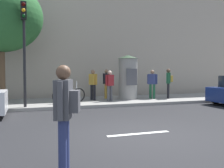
{
  "coord_description": "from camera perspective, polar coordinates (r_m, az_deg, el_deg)",
  "views": [
    {
      "loc": [
        -2.8,
        -6.08,
        1.67
      ],
      "look_at": [
        -0.1,
        2.0,
        1.26
      ],
      "focal_mm": 39.8,
      "sensor_mm": 36.0,
      "label": 1
    }
  ],
  "objects": [
    {
      "name": "pedestrian_in_dark_shirt",
      "position": [
        14.4,
        -1.29,
        0.66
      ],
      "size": [
        0.5,
        0.55,
        1.68
      ],
      "color": "#B78C33",
      "rests_on": "sidewalk_curb"
    },
    {
      "name": "building_backdrop",
      "position": [
        18.79,
        -9.81,
        15.85
      ],
      "size": [
        36.0,
        5.0,
        11.89
      ],
      "primitive_type": "cube",
      "color": "#B7A893",
      "rests_on": "ground_plane"
    },
    {
      "name": "street_tree",
      "position": [
        13.52,
        -24.23,
        13.88
      ],
      "size": [
        4.0,
        4.0,
        5.9
      ],
      "color": "brown",
      "rests_on": "sidewalk_curb"
    },
    {
      "name": "pedestrian_in_light_jacket",
      "position": [
        13.04,
        -0.53,
        0.13
      ],
      "size": [
        0.53,
        0.38,
        1.6
      ],
      "color": "#4C4C51",
      "rests_on": "sidewalk_curb"
    },
    {
      "name": "pedestrian_in_red_top",
      "position": [
        13.59,
        -4.4,
        0.39
      ],
      "size": [
        0.42,
        0.53,
        1.65
      ],
      "color": "black",
      "rests_on": "sidewalk_curb"
    },
    {
      "name": "pedestrian_with_bag",
      "position": [
        14.44,
        9.24,
        0.46
      ],
      "size": [
        0.47,
        0.46,
        1.64
      ],
      "color": "#1E5938",
      "rests_on": "sidewalk_curb"
    },
    {
      "name": "bicycle_leaning",
      "position": [
        12.5,
        -9.82,
        -2.5
      ],
      "size": [
        1.71,
        0.56,
        1.09
      ],
      "color": "black",
      "rests_on": "sidewalk_curb"
    },
    {
      "name": "ground_plane",
      "position": [
        6.9,
        6.18,
        -11.3
      ],
      "size": [
        80.0,
        80.0,
        0.0
      ],
      "primitive_type": "plane",
      "color": "#232326"
    },
    {
      "name": "poster_column",
      "position": [
        14.07,
        3.69,
        1.67
      ],
      "size": [
        1.17,
        1.17,
        2.49
      ],
      "color": "gray",
      "rests_on": "sidewalk_curb"
    },
    {
      "name": "pedestrian_near_pole",
      "position": [
        4.19,
        -10.79,
        -5.43
      ],
      "size": [
        0.48,
        0.61,
        1.79
      ],
      "color": "navy",
      "rests_on": "ground_plane"
    },
    {
      "name": "lane_markings",
      "position": [
        6.9,
        6.18,
        -11.27
      ],
      "size": [
        25.8,
        0.16,
        0.01
      ],
      "color": "silver",
      "rests_on": "ground_plane"
    },
    {
      "name": "pedestrian_tallest",
      "position": [
        14.71,
        12.91,
        0.73
      ],
      "size": [
        0.5,
        0.51,
        1.72
      ],
      "color": "black",
      "rests_on": "sidewalk_curb"
    },
    {
      "name": "traffic_light",
      "position": [
        11.42,
        -19.55,
        10.07
      ],
      "size": [
        0.24,
        0.45,
        4.49
      ],
      "color": "black",
      "rests_on": "sidewalk_curb"
    },
    {
      "name": "sidewalk_curb",
      "position": [
        13.47,
        -6.38,
        -4.09
      ],
      "size": [
        36.0,
        4.0,
        0.15
      ],
      "primitive_type": "cube",
      "color": "gray",
      "rests_on": "ground_plane"
    }
  ]
}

